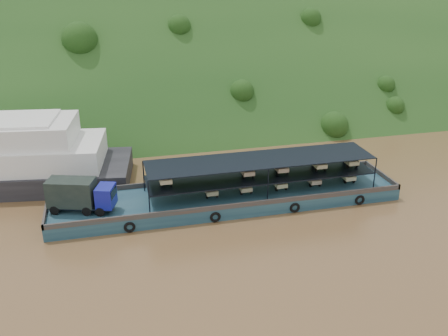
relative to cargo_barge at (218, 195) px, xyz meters
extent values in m
plane|color=brown|center=(3.03, -1.17, -1.07)|extent=(160.00, 160.00, 0.00)
cube|color=#163B15|center=(3.03, 34.83, -1.07)|extent=(140.00, 39.60, 39.60)
cube|color=#122D3F|center=(0.86, 0.05, -0.47)|extent=(35.00, 7.00, 1.20)
cube|color=#592D19|center=(0.86, 3.45, 0.38)|extent=(35.00, 0.20, 0.50)
cube|color=#592D19|center=(0.86, -3.35, 0.38)|extent=(35.00, 0.20, 0.50)
cube|color=#592D19|center=(18.26, 0.05, 0.38)|extent=(0.20, 7.00, 0.50)
cube|color=#592D19|center=(-16.54, 0.05, 0.38)|extent=(0.20, 7.00, 0.50)
torus|color=black|center=(-9.14, -3.50, -0.52)|extent=(1.06, 0.26, 1.06)
torus|color=black|center=(-1.14, -3.50, -0.52)|extent=(1.06, 0.26, 1.06)
torus|color=black|center=(6.86, -3.50, -0.52)|extent=(1.06, 0.26, 1.06)
torus|color=black|center=(13.86, -3.50, -0.52)|extent=(1.06, 0.26, 1.06)
cylinder|color=black|center=(-15.68, -0.57, 0.57)|extent=(0.95, 0.57, 0.89)
cylinder|color=black|center=(-15.09, 1.21, 0.57)|extent=(0.95, 0.57, 0.89)
cylinder|color=black|center=(-12.79, -1.51, 0.57)|extent=(0.95, 0.57, 0.89)
cylinder|color=black|center=(-12.21, 0.27, 0.57)|extent=(0.95, 0.57, 0.89)
cylinder|color=black|center=(-11.60, -1.90, 0.57)|extent=(0.95, 0.57, 0.89)
cylinder|color=black|center=(-11.02, -0.12, 0.57)|extent=(0.95, 0.57, 0.89)
cube|color=black|center=(-13.18, -0.40, 0.71)|extent=(6.38, 3.75, 0.18)
cube|color=navy|center=(-10.97, -1.12, 1.74)|extent=(2.11, 2.51, 1.96)
cube|color=black|center=(-10.25, -1.36, 2.09)|extent=(0.61, 1.71, 0.80)
cube|color=black|center=(-14.03, -0.12, 2.00)|extent=(4.74, 3.37, 2.50)
cube|color=black|center=(4.36, 0.05, 1.79)|extent=(23.00, 5.00, 0.12)
cube|color=black|center=(4.36, 0.05, 3.43)|extent=(23.00, 5.00, 0.08)
cylinder|color=black|center=(-7.14, -2.45, 1.78)|extent=(0.12, 0.12, 3.30)
cylinder|color=black|center=(-7.14, 2.55, 1.78)|extent=(0.12, 0.12, 3.30)
cylinder|color=black|center=(4.36, -2.45, 1.78)|extent=(0.12, 0.12, 3.30)
cylinder|color=black|center=(4.36, 2.55, 1.78)|extent=(0.12, 0.12, 3.30)
cylinder|color=black|center=(15.86, -2.45, 1.78)|extent=(0.12, 0.12, 3.30)
cylinder|color=black|center=(15.86, 2.55, 1.78)|extent=(0.12, 0.12, 3.30)
cylinder|color=black|center=(-0.82, 1.10, 0.39)|extent=(0.12, 0.52, 0.52)
cylinder|color=black|center=(-1.32, -0.70, 0.39)|extent=(0.14, 0.52, 0.52)
cylinder|color=black|center=(-0.32, -0.70, 0.39)|extent=(0.14, 0.52, 0.52)
cube|color=#C3BD8A|center=(-0.82, -0.35, 0.73)|extent=(1.15, 1.50, 0.44)
cube|color=red|center=(-0.82, 0.80, 0.91)|extent=(0.55, 0.80, 0.80)
cube|color=red|center=(-0.82, 0.60, 1.41)|extent=(0.50, 0.10, 0.10)
cylinder|color=black|center=(2.68, 1.10, 0.39)|extent=(0.12, 0.52, 0.52)
cylinder|color=black|center=(2.18, -0.70, 0.39)|extent=(0.14, 0.52, 0.52)
cylinder|color=black|center=(3.18, -0.70, 0.39)|extent=(0.14, 0.52, 0.52)
cube|color=#C3B989|center=(2.68, -0.35, 0.73)|extent=(1.15, 1.50, 0.44)
cube|color=red|center=(2.68, 0.80, 0.91)|extent=(0.55, 0.80, 0.80)
cube|color=red|center=(2.68, 0.60, 1.41)|extent=(0.50, 0.10, 0.10)
cylinder|color=black|center=(6.42, 1.10, 0.39)|extent=(0.12, 0.52, 0.52)
cylinder|color=black|center=(5.92, -0.70, 0.39)|extent=(0.14, 0.52, 0.52)
cylinder|color=black|center=(6.92, -0.70, 0.39)|extent=(0.14, 0.52, 0.52)
cube|color=beige|center=(6.42, -0.35, 0.73)|extent=(1.15, 1.50, 0.44)
cube|color=red|center=(6.42, 0.80, 0.91)|extent=(0.55, 0.80, 0.80)
cube|color=red|center=(6.42, 0.60, 1.41)|extent=(0.50, 0.10, 0.10)
cylinder|color=black|center=(10.15, 1.10, 0.39)|extent=(0.12, 0.52, 0.52)
cylinder|color=black|center=(9.65, -0.70, 0.39)|extent=(0.14, 0.52, 0.52)
cylinder|color=black|center=(10.65, -0.70, 0.39)|extent=(0.14, 0.52, 0.52)
cube|color=#CAB28F|center=(10.15, -0.35, 0.73)|extent=(1.15, 1.50, 0.44)
cube|color=#B20B12|center=(10.15, 0.80, 0.91)|extent=(0.55, 0.80, 0.80)
cube|color=#B20B12|center=(10.15, 0.60, 1.41)|extent=(0.50, 0.10, 0.10)
cylinder|color=black|center=(14.05, 1.10, 0.39)|extent=(0.12, 0.52, 0.52)
cylinder|color=black|center=(13.55, -0.70, 0.39)|extent=(0.14, 0.52, 0.52)
cylinder|color=black|center=(14.55, -0.70, 0.39)|extent=(0.14, 0.52, 0.52)
cube|color=beige|center=(14.05, -0.35, 0.73)|extent=(1.15, 1.50, 0.44)
cube|color=#AA0B0D|center=(14.05, 0.80, 0.91)|extent=(0.55, 0.80, 0.80)
cube|color=#AA0B0D|center=(14.05, 0.60, 1.41)|extent=(0.50, 0.10, 0.10)
cylinder|color=black|center=(-5.31, 1.10, 2.11)|extent=(0.12, 0.52, 0.52)
cylinder|color=black|center=(-5.81, -0.70, 2.11)|extent=(0.14, 0.52, 0.52)
cylinder|color=black|center=(-4.81, -0.70, 2.11)|extent=(0.14, 0.52, 0.52)
cube|color=beige|center=(-5.31, -0.35, 2.45)|extent=(1.15, 1.50, 0.44)
cube|color=#B40C0C|center=(-5.31, 0.80, 2.63)|extent=(0.55, 0.80, 0.80)
cube|color=#B40C0C|center=(-5.31, 0.60, 3.13)|extent=(0.50, 0.10, 0.10)
cylinder|color=black|center=(2.89, 1.10, 2.11)|extent=(0.12, 0.52, 0.52)
cylinder|color=black|center=(2.39, -0.70, 2.11)|extent=(0.14, 0.52, 0.52)
cylinder|color=black|center=(3.39, -0.70, 2.11)|extent=(0.14, 0.52, 0.52)
cube|color=tan|center=(2.89, -0.35, 2.45)|extent=(1.15, 1.50, 0.44)
cube|color=#B81F0C|center=(2.89, 0.80, 2.63)|extent=(0.55, 0.80, 0.80)
cube|color=#B81F0C|center=(2.89, 0.60, 3.13)|extent=(0.50, 0.10, 0.10)
cylinder|color=black|center=(6.47, 1.10, 2.11)|extent=(0.12, 0.52, 0.52)
cylinder|color=black|center=(5.97, -0.70, 2.11)|extent=(0.14, 0.52, 0.52)
cylinder|color=black|center=(6.97, -0.70, 2.11)|extent=(0.14, 0.52, 0.52)
cube|color=tan|center=(6.47, -0.35, 2.45)|extent=(1.15, 1.50, 0.44)
cube|color=#B11D0B|center=(6.47, 0.80, 2.63)|extent=(0.55, 0.80, 0.80)
cube|color=#B11D0B|center=(6.47, 0.60, 3.13)|extent=(0.50, 0.10, 0.10)
cylinder|color=black|center=(10.62, 1.10, 2.11)|extent=(0.12, 0.52, 0.52)
cylinder|color=black|center=(10.12, -0.70, 2.11)|extent=(0.14, 0.52, 0.52)
cylinder|color=black|center=(11.12, -0.70, 2.11)|extent=(0.14, 0.52, 0.52)
cube|color=#C8BF8D|center=(10.62, -0.35, 2.45)|extent=(1.15, 1.50, 0.44)
cube|color=#B41F0C|center=(10.62, 0.80, 2.63)|extent=(0.55, 0.80, 0.80)
cube|color=#B41F0C|center=(10.62, 0.60, 3.13)|extent=(0.50, 0.10, 0.10)
cylinder|color=black|center=(14.20, 1.10, 2.11)|extent=(0.12, 0.52, 0.52)
cylinder|color=black|center=(13.70, -0.70, 2.11)|extent=(0.14, 0.52, 0.52)
cylinder|color=black|center=(14.70, -0.70, 2.11)|extent=(0.14, 0.52, 0.52)
cube|color=#C9C28E|center=(14.20, -0.35, 2.45)|extent=(1.15, 1.50, 0.44)
cube|color=#19369B|center=(14.20, 0.80, 2.63)|extent=(0.55, 0.80, 0.80)
cube|color=#19369B|center=(14.20, 0.60, 3.13)|extent=(0.50, 0.10, 0.10)
camera|label=1|loc=(-10.41, -44.07, 21.85)|focal=40.00mm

